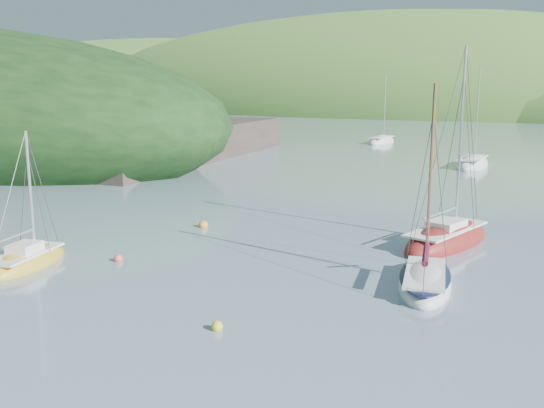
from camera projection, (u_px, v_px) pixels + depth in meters
The scene contains 7 objects.
ground at pixel (178, 320), 20.23m from camera, with size 700.00×700.00×0.00m, color slate.
daysailer_white at pixel (425, 282), 23.57m from camera, with size 3.39×5.78×8.36m.
sloop_red at pixel (447, 241), 29.70m from camera, with size 3.72×7.36×10.40m.
sailboat_yellow at pixel (27, 262), 26.33m from camera, with size 3.21×5.13×6.36m.
distant_sloop_a at pixel (472, 165), 57.55m from camera, with size 2.96×7.54×10.59m.
distant_sloop_c at pixel (381, 142), 80.63m from camera, with size 2.46×6.82×9.70m.
mooring_buoys at pixel (312, 261), 26.60m from camera, with size 21.01×11.51×0.51m.
Camera 1 is at (12.61, -14.65, 7.77)m, focal length 40.00 mm.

